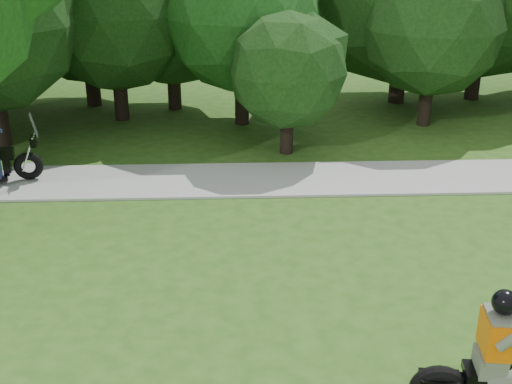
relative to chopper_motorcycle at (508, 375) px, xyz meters
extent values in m
cube|color=#A9A9A3|center=(0.36, 8.33, -0.67)|extent=(60.00, 2.20, 0.06)
cylinder|color=black|center=(-6.83, 13.81, 0.20)|extent=(0.45, 0.45, 1.80)
sphere|color=black|center=(-6.83, 13.81, 2.70)|extent=(4.91, 4.91, 4.91)
cylinder|color=black|center=(-5.24, 15.03, 0.14)|extent=(0.44, 0.44, 1.68)
sphere|color=black|center=(-5.24, 15.03, 2.57)|extent=(4.90, 4.90, 4.90)
cylinder|color=black|center=(2.66, 12.83, 0.12)|extent=(0.41, 0.41, 1.63)
sphere|color=black|center=(2.66, 12.83, 2.28)|extent=(4.15, 4.15, 4.15)
cylinder|color=black|center=(-9.80, 11.34, 0.20)|extent=(0.44, 0.44, 1.80)
cylinder|color=black|center=(-3.00, 13.20, 0.20)|extent=(0.44, 0.44, 1.80)
sphere|color=#1B4714|center=(-3.00, 13.20, 2.63)|extent=(4.70, 4.70, 4.70)
cylinder|color=black|center=(2.47, 15.61, 0.20)|extent=(0.55, 0.55, 1.80)
cylinder|color=black|center=(-1.85, 10.37, -0.08)|extent=(0.36, 0.36, 1.24)
sphere|color=black|center=(-1.85, 10.37, 1.56)|extent=(3.12, 3.12, 3.12)
cylinder|color=black|center=(-8.07, 15.63, 0.20)|extent=(0.49, 0.49, 1.80)
cylinder|color=black|center=(5.27, 15.93, 0.20)|extent=(0.50, 0.50, 1.80)
cube|color=black|center=(-0.24, 0.03, 0.03)|extent=(0.61, 0.42, 0.11)
cube|color=#58604D|center=(-0.24, 0.03, 0.18)|extent=(0.38, 0.46, 0.26)
cube|color=#58604D|center=(-0.22, 0.03, 0.58)|extent=(0.34, 0.49, 0.62)
cube|color=#F66604|center=(-0.22, 0.03, 0.60)|extent=(0.38, 0.54, 0.48)
sphere|color=black|center=(-0.19, 0.02, 1.04)|extent=(0.31, 0.31, 0.31)
torus|color=black|center=(-8.26, 8.49, -0.29)|extent=(0.72, 0.32, 0.69)
cube|color=black|center=(-8.81, 8.39, 0.06)|extent=(0.56, 0.39, 0.26)
cylinder|color=silver|center=(-8.23, 8.50, 0.06)|extent=(0.39, 0.12, 0.89)
cylinder|color=silver|center=(-8.06, 8.53, 0.48)|extent=(0.15, 0.63, 0.04)
camera|label=1|loc=(-3.35, -6.25, 5.13)|focal=45.00mm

